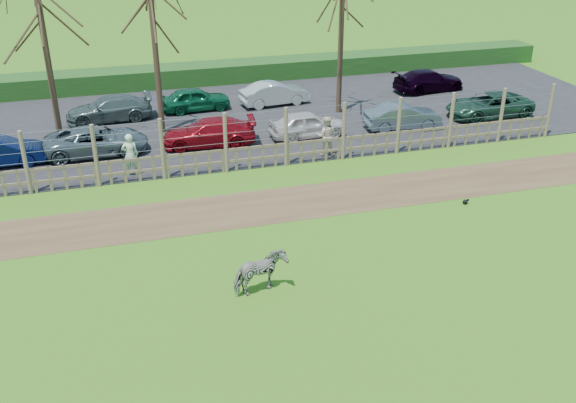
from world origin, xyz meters
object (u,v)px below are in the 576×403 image
object	(u,v)px
crow	(465,202)
car_2	(96,141)
tree_right	(342,8)
car_4	(307,124)
car_5	(403,117)
car_11	(275,94)
visitor_a	(130,154)
car_3	(209,132)
tree_mid	(153,28)
car_13	(429,80)
tree_left	(41,19)
zebra	(260,273)
car_6	(489,105)
car_10	(196,99)
car_9	(109,109)
visitor_b	(326,136)

from	to	relation	value
crow	car_2	world-z (taller)	car_2
tree_right	car_4	xyz separation A→B (m)	(-2.64, -3.06, -4.60)
car_5	car_11	xyz separation A→B (m)	(-4.86, 5.38, 0.00)
visitor_a	car_3	bearing A→B (deg)	-143.33
tree_mid	car_11	size ratio (longest dim) A/B	1.87
car_4	car_13	bearing A→B (deg)	-62.61
tree_left	tree_right	size ratio (longest dim) A/B	1.07
tree_right	car_13	world-z (taller)	tree_right
zebra	car_6	world-z (taller)	zebra
crow	car_2	xyz separation A→B (m)	(-12.77, 8.71, 0.54)
car_2	car_11	size ratio (longest dim) A/B	1.19
car_6	car_10	size ratio (longest dim) A/B	1.23
car_5	crow	bearing A→B (deg)	174.79
crow	car_5	world-z (taller)	car_5
car_6	car_13	bearing A→B (deg)	-171.69
zebra	crow	world-z (taller)	zebra
zebra	car_3	size ratio (longest dim) A/B	0.37
car_4	car_11	size ratio (longest dim) A/B	0.97
zebra	car_4	xyz separation A→B (m)	(5.12, 11.73, -0.01)
tree_mid	car_11	bearing A→B (deg)	22.92
car_10	car_11	distance (m)	4.16
car_5	car_10	size ratio (longest dim) A/B	1.03
visitor_a	car_2	distance (m)	2.99
car_3	car_11	bearing A→B (deg)	145.41
tree_mid	car_10	xyz separation A→B (m)	(2.02, 2.78, -4.23)
car_3	car_9	world-z (taller)	same
visitor_a	crow	world-z (taller)	visitor_a
tree_mid	car_4	size ratio (longest dim) A/B	1.94
car_10	zebra	bearing A→B (deg)	173.49
car_10	car_6	bearing A→B (deg)	-113.92
car_2	car_4	distance (m)	9.36
visitor_b	car_13	xyz separation A→B (m)	(8.79, 7.67, -0.26)
tree_mid	car_6	xyz separation A→B (m)	(15.97, -2.31, -4.23)
car_2	car_10	xyz separation A→B (m)	(5.00, 4.89, 0.00)
visitor_a	visitor_b	bearing A→B (deg)	-178.75
visitor_a	car_2	world-z (taller)	visitor_a
crow	car_9	world-z (taller)	car_9
crow	car_4	size ratio (longest dim) A/B	0.07
car_11	car_13	world-z (taller)	same
zebra	car_5	world-z (taller)	zebra
car_5	car_6	size ratio (longest dim) A/B	0.84
visitor_b	car_5	distance (m)	5.10
zebra	crow	size ratio (longest dim) A/B	6.30
tree_right	car_13	bearing A→B (deg)	19.66
zebra	visitor_a	xyz separation A→B (m)	(-2.95, 9.49, 0.26)
crow	tree_left	bearing A→B (deg)	145.48
car_9	car_13	distance (m)	17.53
crow	car_6	xyz separation A→B (m)	(6.18, 8.52, 0.54)
car_10	car_13	bearing A→B (deg)	-94.14
car_2	crow	bearing A→B (deg)	-125.39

